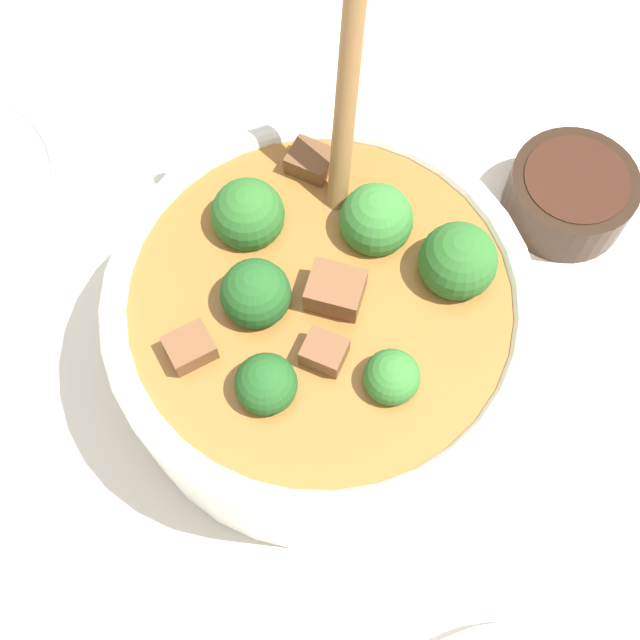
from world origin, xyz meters
name	(u,v)px	position (x,y,z in m)	size (l,w,h in m)	color
ground_plane	(320,360)	(0.00, 0.00, 0.00)	(4.00, 4.00, 0.00)	silver
stew_bowl	(321,323)	(0.00, 0.00, 0.06)	(0.25, 0.24, 0.26)	white
condiment_bowl	(570,193)	(0.10, -0.18, 0.02)	(0.09, 0.09, 0.04)	black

